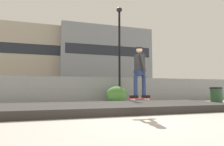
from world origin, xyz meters
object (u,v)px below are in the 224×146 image
skateboard (140,98)px  skater (140,69)px  street_lamp (119,43)px  shrub_center (117,94)px  parked_car_near (45,90)px  trash_bin (216,97)px

skateboard → skater: 1.00m
street_lamp → shrub_center: 3.90m
parked_car_near → shrub_center: bearing=-42.0°
parked_car_near → shrub_center: (4.98, -4.47, -0.27)m
skater → shrub_center: bearing=77.6°
skater → street_lamp: street_lamp is taller
trash_bin → parked_car_near: bearing=131.5°
skater → parked_car_near: bearing=106.4°
street_lamp → shrub_center: street_lamp is taller
skateboard → shrub_center: bearing=77.6°
parked_car_near → skater: bearing=-73.6°
trash_bin → street_lamp: bearing=119.7°
skater → trash_bin: 5.60m
skateboard → parked_car_near: size_ratio=0.18×
skateboard → parked_car_near: parked_car_near is taller
parked_car_near → shrub_center: 6.70m
street_lamp → parked_car_near: bearing=142.9°
skater → skateboard: bearing=-88.6°
skater → trash_bin: size_ratio=1.69×
shrub_center → skateboard: bearing=-102.4°
skateboard → trash_bin: size_ratio=0.78×
skateboard → trash_bin: bearing=20.3°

